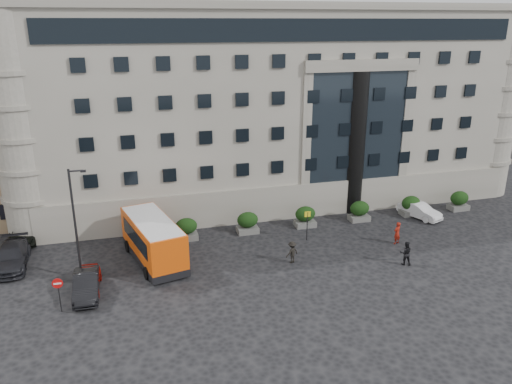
{
  "coord_description": "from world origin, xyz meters",
  "views": [
    {
      "loc": [
        -8.44,
        -30.12,
        17.05
      ],
      "look_at": [
        0.85,
        3.84,
        5.0
      ],
      "focal_mm": 35.0,
      "sensor_mm": 36.0,
      "label": 1
    }
  ],
  "objects_px": {
    "pedestrian_b": "(406,253)",
    "pedestrian_c": "(292,252)",
    "hedge_b": "(248,222)",
    "parked_car_b": "(86,285)",
    "minibus": "(153,239)",
    "parked_car_a": "(87,281)",
    "hedge_f": "(459,200)",
    "no_entry_sign": "(58,288)",
    "parked_car_d": "(22,236)",
    "red_truck": "(32,197)",
    "hedge_d": "(359,211)",
    "parked_car_c": "(11,257)",
    "street_lamp": "(76,221)",
    "hedge_a": "(186,229)",
    "pedestrian_a": "(397,233)",
    "hedge_e": "(411,205)",
    "white_taxi": "(420,211)",
    "bus_stop_sign": "(307,221)",
    "hedge_c": "(305,216)"
  },
  "relations": [
    {
      "from": "red_truck",
      "to": "pedestrian_a",
      "type": "height_order",
      "value": "red_truck"
    },
    {
      "from": "parked_car_b",
      "to": "hedge_e",
      "type": "bearing_deg",
      "value": 13.92
    },
    {
      "from": "hedge_b",
      "to": "parked_car_b",
      "type": "bearing_deg",
      "value": -150.7
    },
    {
      "from": "white_taxi",
      "to": "pedestrian_b",
      "type": "height_order",
      "value": "pedestrian_b"
    },
    {
      "from": "hedge_f",
      "to": "red_truck",
      "type": "relative_size",
      "value": 0.32
    },
    {
      "from": "hedge_f",
      "to": "parked_car_a",
      "type": "relative_size",
      "value": 0.46
    },
    {
      "from": "hedge_a",
      "to": "street_lamp",
      "type": "bearing_deg",
      "value": -148.84
    },
    {
      "from": "pedestrian_c",
      "to": "pedestrian_a",
      "type": "bearing_deg",
      "value": 160.76
    },
    {
      "from": "parked_car_a",
      "to": "parked_car_c",
      "type": "bearing_deg",
      "value": 140.05
    },
    {
      "from": "hedge_a",
      "to": "pedestrian_c",
      "type": "relative_size",
      "value": 1.09
    },
    {
      "from": "hedge_a",
      "to": "parked_car_b",
      "type": "relative_size",
      "value": 0.41
    },
    {
      "from": "parked_car_c",
      "to": "pedestrian_c",
      "type": "height_order",
      "value": "pedestrian_c"
    },
    {
      "from": "hedge_a",
      "to": "no_entry_sign",
      "type": "height_order",
      "value": "no_entry_sign"
    },
    {
      "from": "hedge_f",
      "to": "bus_stop_sign",
      "type": "xyz_separation_m",
      "value": [
        -16.5,
        -2.8,
        0.8
      ]
    },
    {
      "from": "street_lamp",
      "to": "minibus",
      "type": "relative_size",
      "value": 0.97
    },
    {
      "from": "hedge_a",
      "to": "hedge_c",
      "type": "xyz_separation_m",
      "value": [
        10.4,
        0.0,
        0.0
      ]
    },
    {
      "from": "no_entry_sign",
      "to": "parked_car_d",
      "type": "bearing_deg",
      "value": 108.91
    },
    {
      "from": "hedge_d",
      "to": "hedge_e",
      "type": "relative_size",
      "value": 1.0
    },
    {
      "from": "minibus",
      "to": "parked_car_d",
      "type": "xyz_separation_m",
      "value": [
        -10.13,
        6.08,
        -1.18
      ]
    },
    {
      "from": "hedge_c",
      "to": "minibus",
      "type": "relative_size",
      "value": 0.22
    },
    {
      "from": "hedge_b",
      "to": "parked_car_b",
      "type": "distance_m",
      "value": 14.61
    },
    {
      "from": "street_lamp",
      "to": "hedge_a",
      "type": "bearing_deg",
      "value": 31.16
    },
    {
      "from": "hedge_c",
      "to": "bus_stop_sign",
      "type": "distance_m",
      "value": 3.05
    },
    {
      "from": "hedge_b",
      "to": "street_lamp",
      "type": "relative_size",
      "value": 0.23
    },
    {
      "from": "parked_car_a",
      "to": "parked_car_d",
      "type": "relative_size",
      "value": 0.89
    },
    {
      "from": "white_taxi",
      "to": "parked_car_a",
      "type": "bearing_deg",
      "value": 169.98
    },
    {
      "from": "parked_car_c",
      "to": "minibus",
      "type": "bearing_deg",
      "value": -12.14
    },
    {
      "from": "red_truck",
      "to": "hedge_d",
      "type": "bearing_deg",
      "value": -25.23
    },
    {
      "from": "hedge_e",
      "to": "red_truck",
      "type": "xyz_separation_m",
      "value": [
        -33.83,
        10.04,
        0.6
      ]
    },
    {
      "from": "hedge_b",
      "to": "pedestrian_b",
      "type": "height_order",
      "value": "hedge_b"
    },
    {
      "from": "hedge_f",
      "to": "parked_car_c",
      "type": "xyz_separation_m",
      "value": [
        -39.0,
        -1.45,
        -0.14
      ]
    },
    {
      "from": "parked_car_b",
      "to": "pedestrian_b",
      "type": "relative_size",
      "value": 2.42
    },
    {
      "from": "hedge_f",
      "to": "parked_car_a",
      "type": "distance_m",
      "value": 34.12
    },
    {
      "from": "white_taxi",
      "to": "pedestrian_c",
      "type": "xyz_separation_m",
      "value": [
        -14.25,
        -5.46,
        0.17
      ]
    },
    {
      "from": "hedge_e",
      "to": "parked_car_d",
      "type": "xyz_separation_m",
      "value": [
        -33.8,
        2.84,
        -0.31
      ]
    },
    {
      "from": "street_lamp",
      "to": "parked_car_a",
      "type": "bearing_deg",
      "value": -75.17
    },
    {
      "from": "hedge_d",
      "to": "pedestrian_a",
      "type": "height_order",
      "value": "pedestrian_a"
    },
    {
      "from": "hedge_d",
      "to": "parked_car_d",
      "type": "relative_size",
      "value": 0.41
    },
    {
      "from": "hedge_e",
      "to": "pedestrian_c",
      "type": "height_order",
      "value": "hedge_e"
    },
    {
      "from": "minibus",
      "to": "parked_car_a",
      "type": "distance_m",
      "value": 5.75
    },
    {
      "from": "hedge_e",
      "to": "pedestrian_b",
      "type": "height_order",
      "value": "hedge_e"
    },
    {
      "from": "parked_car_b",
      "to": "no_entry_sign",
      "type": "bearing_deg",
      "value": -131.01
    },
    {
      "from": "hedge_b",
      "to": "parked_car_c",
      "type": "xyz_separation_m",
      "value": [
        -18.2,
        -1.45,
        -0.14
      ]
    },
    {
      "from": "hedge_c",
      "to": "white_taxi",
      "type": "distance_m",
      "value": 10.88
    },
    {
      "from": "minibus",
      "to": "parked_car_d",
      "type": "relative_size",
      "value": 1.84
    },
    {
      "from": "hedge_b",
      "to": "pedestrian_c",
      "type": "height_order",
      "value": "hedge_b"
    },
    {
      "from": "red_truck",
      "to": "hedge_c",
      "type": "bearing_deg",
      "value": -29.1
    },
    {
      "from": "pedestrian_b",
      "to": "pedestrian_c",
      "type": "bearing_deg",
      "value": 2.48
    },
    {
      "from": "hedge_d",
      "to": "bus_stop_sign",
      "type": "xyz_separation_m",
      "value": [
        -6.1,
        -2.8,
        0.8
      ]
    },
    {
      "from": "parked_car_b",
      "to": "pedestrian_c",
      "type": "xyz_separation_m",
      "value": [
        14.54,
        0.89,
        0.11
      ]
    }
  ]
}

